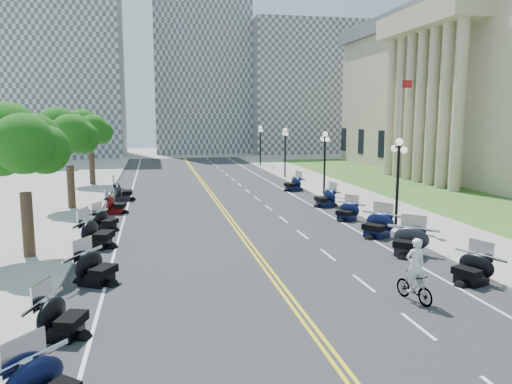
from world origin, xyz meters
TOP-DOWN VIEW (x-y plane):
  - ground at (0.00, 0.00)m, footprint 160.00×160.00m
  - road at (0.00, 10.00)m, footprint 16.00×90.00m
  - centerline_yellow_a at (-0.12, 10.00)m, footprint 0.12×90.00m
  - centerline_yellow_b at (0.12, 10.00)m, footprint 0.12×90.00m
  - edge_line_north at (6.40, 10.00)m, footprint 0.12×90.00m
  - edge_line_south at (-6.40, 10.00)m, footprint 0.12×90.00m
  - lane_dash_4 at (3.20, -8.00)m, footprint 0.12×2.00m
  - lane_dash_5 at (3.20, -4.00)m, footprint 0.12×2.00m
  - lane_dash_6 at (3.20, 0.00)m, footprint 0.12×2.00m
  - lane_dash_7 at (3.20, 4.00)m, footprint 0.12×2.00m
  - lane_dash_8 at (3.20, 8.00)m, footprint 0.12×2.00m
  - lane_dash_9 at (3.20, 12.00)m, footprint 0.12×2.00m
  - lane_dash_10 at (3.20, 16.00)m, footprint 0.12×2.00m
  - lane_dash_11 at (3.20, 20.00)m, footprint 0.12×2.00m
  - lane_dash_12 at (3.20, 24.00)m, footprint 0.12×2.00m
  - lane_dash_13 at (3.20, 28.00)m, footprint 0.12×2.00m
  - lane_dash_14 at (3.20, 32.00)m, footprint 0.12×2.00m
  - lane_dash_15 at (3.20, 36.00)m, footprint 0.12×2.00m
  - lane_dash_16 at (3.20, 40.00)m, footprint 0.12×2.00m
  - lane_dash_17 at (3.20, 44.00)m, footprint 0.12×2.00m
  - lane_dash_18 at (3.20, 48.00)m, footprint 0.12×2.00m
  - lane_dash_19 at (3.20, 52.00)m, footprint 0.12×2.00m
  - sidewalk_north at (10.50, 10.00)m, footprint 5.00×90.00m
  - sidewalk_south at (-10.50, 10.00)m, footprint 5.00×90.00m
  - lawn at (17.50, 18.00)m, footprint 9.00×60.00m
  - distant_block_a at (-18.00, 62.00)m, footprint 18.00×14.00m
  - distant_block_b at (4.00, 68.00)m, footprint 16.00×12.00m
  - distant_block_c at (22.00, 65.00)m, footprint 20.00×14.00m
  - street_lamp_2 at (8.60, 4.00)m, footprint 0.50×1.20m
  - street_lamp_3 at (8.60, 16.00)m, footprint 0.50×1.20m
  - street_lamp_4 at (8.60, 28.00)m, footprint 0.50×1.20m
  - street_lamp_5 at (8.60, 40.00)m, footprint 0.50×1.20m
  - flagpole at (18.00, 22.00)m, footprint 1.10×0.20m
  - tree_2 at (-10.00, 2.00)m, footprint 4.80×4.80m
  - tree_3 at (-10.00, 14.00)m, footprint 4.80×4.80m
  - tree_4 at (-10.00, 26.00)m, footprint 4.80×4.80m
  - motorcycle_n_4 at (7.16, -4.86)m, footprint 2.40×2.40m
  - motorcycle_n_5 at (6.77, -0.83)m, footprint 2.93×2.93m
  - motorcycle_n_6 at (6.87, 2.71)m, footprint 2.86×2.86m
  - motorcycle_n_7 at (6.92, 7.02)m, footprint 2.46×2.46m
  - motorcycle_n_8 at (7.19, 11.65)m, footprint 2.26×2.26m
  - motorcycle_n_10 at (7.01, 19.33)m, footprint 2.32×2.32m
  - motorcycle_s_4 at (-7.21, -6.64)m, footprint 2.39×2.39m
  - motorcycle_s_5 at (-6.74, -2.04)m, footprint 2.73×2.73m
  - motorcycle_s_6 at (-7.28, 3.42)m, footprint 2.74×2.74m
  - motorcycle_s_7 at (-7.23, 7.21)m, footprint 2.41×2.41m
  - motorcycle_s_8 at (-7.02, 12.07)m, footprint 2.12×2.12m
  - motorcycle_s_9 at (-6.87, 17.15)m, footprint 2.23×2.23m
  - bicycle at (4.09, -6.12)m, footprint 0.88×1.78m
  - cyclist_rider at (4.09, -6.12)m, footprint 0.69×0.45m

SIDE VIEW (x-z plane):
  - ground at x=0.00m, z-range 0.00..0.00m
  - road at x=0.00m, z-range 0.00..0.01m
  - centerline_yellow_a at x=-0.12m, z-range 0.01..0.01m
  - centerline_yellow_b at x=0.12m, z-range 0.01..0.01m
  - edge_line_north at x=6.40m, z-range 0.01..0.01m
  - edge_line_south at x=-6.40m, z-range 0.01..0.01m
  - lane_dash_4 at x=3.20m, z-range 0.01..0.01m
  - lane_dash_5 at x=3.20m, z-range 0.01..0.01m
  - lane_dash_6 at x=3.20m, z-range 0.01..0.01m
  - lane_dash_7 at x=3.20m, z-range 0.01..0.01m
  - lane_dash_8 at x=3.20m, z-range 0.01..0.01m
  - lane_dash_9 at x=3.20m, z-range 0.01..0.01m
  - lane_dash_10 at x=3.20m, z-range 0.01..0.01m
  - lane_dash_11 at x=3.20m, z-range 0.01..0.01m
  - lane_dash_12 at x=3.20m, z-range 0.01..0.01m
  - lane_dash_13 at x=3.20m, z-range 0.01..0.01m
  - lane_dash_14 at x=3.20m, z-range 0.01..0.01m
  - lane_dash_15 at x=3.20m, z-range 0.01..0.01m
  - lane_dash_16 at x=3.20m, z-range 0.01..0.01m
  - lane_dash_17 at x=3.20m, z-range 0.01..0.01m
  - lane_dash_18 at x=3.20m, z-range 0.01..0.01m
  - lane_dash_19 at x=3.20m, z-range 0.01..0.01m
  - lawn at x=17.50m, z-range 0.00..0.10m
  - sidewalk_north at x=10.50m, z-range 0.00..0.15m
  - sidewalk_south at x=-10.50m, z-range 0.00..0.15m
  - bicycle at x=4.09m, z-range 0.00..1.03m
  - motorcycle_n_7 at x=6.92m, z-range 0.00..1.23m
  - motorcycle_s_7 at x=-7.23m, z-range 0.00..1.25m
  - motorcycle_n_4 at x=7.16m, z-range 0.00..1.30m
  - motorcycle_s_4 at x=-7.21m, z-range 0.00..1.33m
  - motorcycle_s_8 at x=-7.02m, z-range 0.00..1.35m
  - motorcycle_n_10 at x=7.01m, z-range 0.00..1.35m
  - motorcycle_n_8 at x=7.19m, z-range 0.00..1.39m
  - motorcycle_s_5 at x=-6.74m, z-range 0.00..1.40m
  - motorcycle_n_6 at x=6.87m, z-range 0.00..1.44m
  - motorcycle_n_5 at x=6.77m, z-range 0.00..1.45m
  - motorcycle_s_9 at x=-6.87m, z-range 0.00..1.53m
  - motorcycle_s_6 at x=-7.28m, z-range 0.00..1.55m
  - cyclist_rider at x=4.09m, z-range 1.03..2.92m
  - street_lamp_2 at x=8.60m, z-range 0.15..5.05m
  - street_lamp_3 at x=8.60m, z-range 0.15..5.05m
  - street_lamp_4 at x=8.60m, z-range 0.15..5.05m
  - street_lamp_5 at x=8.60m, z-range 0.15..5.05m
  - tree_2 at x=-10.00m, z-range 0.15..9.35m
  - tree_3 at x=-10.00m, z-range 0.15..9.35m
  - tree_4 at x=-10.00m, z-range 0.15..9.35m
  - flagpole at x=18.00m, z-range 0.00..10.00m
  - distant_block_c at x=22.00m, z-range 0.00..22.00m
  - distant_block_a at x=-18.00m, z-range 0.00..26.00m
  - distant_block_b at x=4.00m, z-range 0.00..30.00m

